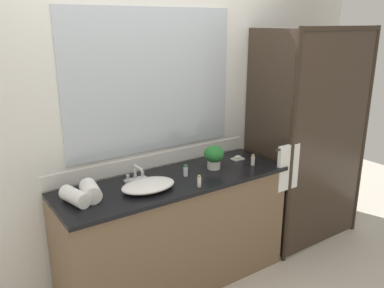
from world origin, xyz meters
The scene contains 13 objects.
ground_plane centered at (0.00, 0.00, 0.00)m, with size 8.00×8.00×0.00m, color beige.
wall_back_with_mirror centered at (0.00, 0.34, 1.31)m, with size 4.40×0.06×2.60m.
vanity_cabinet centered at (0.00, 0.01, 0.45)m, with size 1.80×0.58×0.90m.
shower_enclosure centered at (1.27, -0.19, 1.02)m, with size 1.20×0.59×2.00m.
sink_basin centered at (-0.26, -0.06, 0.93)m, with size 0.39×0.27×0.06m, color white.
faucet centered at (-0.26, 0.14, 0.94)m, with size 0.17×0.13×0.13m.
potted_plant centered at (0.38, 0.02, 1.01)m, with size 0.16×0.16×0.19m.
soap_dish centered at (0.68, 0.08, 0.91)m, with size 0.10×0.07×0.04m.
amenity_bottle_body_wash centered at (0.10, 0.01, 0.94)m, with size 0.03×0.03×0.09m.
amenity_bottle_conditioner centered at (0.69, -0.10, 0.94)m, with size 0.03×0.03×0.09m.
amenity_bottle_lotion centered at (0.06, -0.22, 0.94)m, with size 0.03×0.03×0.09m.
rolled_towel_near_edge centered at (-0.76, 0.01, 0.95)m, with size 0.10×0.10×0.23m, color white.
rolled_towel_middle centered at (-0.65, 0.02, 0.96)m, with size 0.12×0.12×0.20m, color white.
Camera 1 is at (-1.46, -2.37, 2.03)m, focal length 37.37 mm.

